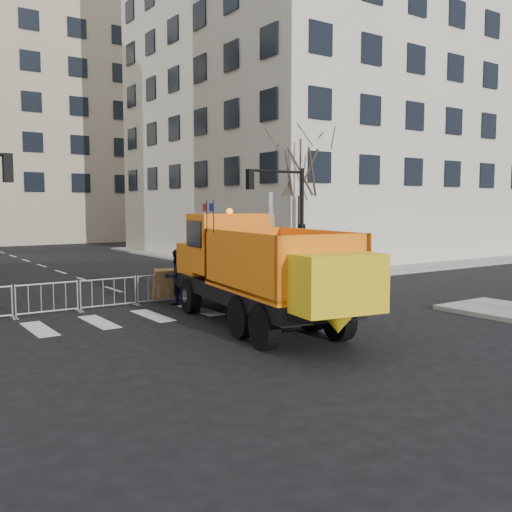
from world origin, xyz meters
TOP-DOWN VIEW (x-y plane):
  - ground at (0.00, 0.00)m, footprint 120.00×120.00m
  - sidewalk_back at (0.00, 8.50)m, footprint 64.00×5.00m
  - building_right at (20.00, 22.00)m, footprint 22.00×22.00m
  - traffic_light_right at (8.50, 9.50)m, footprint 0.18×0.18m
  - crowd_barriers at (-0.75, 7.60)m, footprint 12.60×0.60m
  - street_tree at (9.20, 10.50)m, footprint 3.00×3.00m
  - plow_truck at (0.84, 2.08)m, footprint 4.42×10.74m
  - cop_a at (1.95, 6.17)m, footprint 0.75×0.71m
  - cop_b at (0.55, 7.00)m, footprint 1.04×0.84m
  - cop_c at (2.68, 7.00)m, footprint 0.82×1.03m
  - newspaper_box at (5.83, 6.50)m, footprint 0.55×0.52m

SIDE VIEW (x-z plane):
  - ground at x=0.00m, z-range 0.00..0.00m
  - sidewalk_back at x=0.00m, z-range 0.00..0.15m
  - crowd_barriers at x=-0.75m, z-range 0.00..1.10m
  - newspaper_box at x=5.83m, z-range 0.15..1.25m
  - cop_c at x=2.68m, z-range 0.00..1.64m
  - cop_a at x=1.95m, z-range 0.00..1.72m
  - cop_b at x=0.55m, z-range 0.00..2.03m
  - plow_truck at x=0.84m, z-range -0.23..3.83m
  - traffic_light_right at x=8.50m, z-range 0.00..5.40m
  - street_tree at x=9.20m, z-range 0.00..7.50m
  - building_right at x=20.00m, z-range 0.00..32.00m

